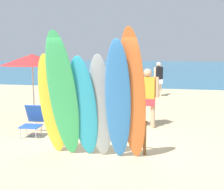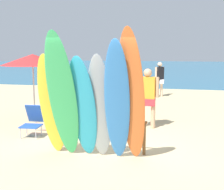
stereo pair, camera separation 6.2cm
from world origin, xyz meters
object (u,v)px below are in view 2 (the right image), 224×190
object	(u,v)px
surfboard_grey_3	(100,108)
distant_boat	(94,73)
surfboard_green_1	(63,98)
beachgoer_midbeach	(147,94)
beachgoer_strolling	(117,86)
surfboard_yellow_0	(51,106)
surfboard_blue_4	(117,103)
beach_chair_red	(33,120)
surfboard_rack	(98,127)
beach_umbrella	(33,60)
beachgoer_photographing	(55,97)
surfboard_orange_5	(132,98)
beachgoer_by_water	(160,77)
beachgoer_near_rack	(134,80)
surfboard_teal_2	(83,108)

from	to	relation	value
surfboard_grey_3	distant_boat	xyz separation A→B (m)	(-5.78, 20.00, -0.97)
surfboard_green_1	beachgoer_midbeach	world-z (taller)	surfboard_green_1
beachgoer_strolling	beachgoer_midbeach	size ratio (longest dim) A/B	0.94
surfboard_yellow_0	beachgoer_midbeach	xyz separation A→B (m)	(1.76, 2.76, -0.10)
surfboard_blue_4	beach_chair_red	size ratio (longest dim) A/B	3.23
surfboard_rack	surfboard_grey_3	distance (m)	0.77
beach_chair_red	beachgoer_midbeach	bearing A→B (deg)	21.72
surfboard_yellow_0	beach_umbrella	world-z (taller)	surfboard_yellow_0
beachgoer_photographing	beach_chair_red	distance (m)	0.97
beach_umbrella	surfboard_orange_5	bearing A→B (deg)	-38.31
beachgoer_midbeach	beach_chair_red	world-z (taller)	beachgoer_midbeach
beachgoer_by_water	distant_boat	world-z (taller)	beachgoer_by_water
surfboard_orange_5	beachgoer_strolling	distance (m)	5.16
surfboard_orange_5	beachgoer_near_rack	bearing A→B (deg)	102.01
beachgoer_photographing	beachgoer_strolling	bearing A→B (deg)	157.96
surfboard_teal_2	surfboard_blue_4	distance (m)	0.76
surfboard_yellow_0	beachgoer_by_water	size ratio (longest dim) A/B	1.36
beachgoer_strolling	beachgoer_midbeach	world-z (taller)	beachgoer_midbeach
surfboard_orange_5	beach_umbrella	xyz separation A→B (m)	(-3.46, 2.73, 0.62)
surfboard_yellow_0	beachgoer_strolling	size ratio (longest dim) A/B	1.39
beachgoer_near_rack	surfboard_rack	bearing A→B (deg)	141.39
beachgoer_strolling	beachgoer_by_water	size ratio (longest dim) A/B	0.98
surfboard_green_1	beachgoer_strolling	size ratio (longest dim) A/B	1.70
surfboard_teal_2	surfboard_orange_5	xyz separation A→B (m)	(1.02, -0.06, 0.26)
distant_boat	surfboard_grey_3	bearing A→B (deg)	-73.88
surfboard_rack	surfboard_orange_5	world-z (taller)	surfboard_orange_5
surfboard_rack	beachgoer_photographing	size ratio (longest dim) A/B	1.34
surfboard_teal_2	beachgoer_near_rack	distance (m)	7.69
surfboard_green_1	surfboard_orange_5	distance (m)	1.40
surfboard_grey_3	surfboard_yellow_0	bearing A→B (deg)	176.34
beach_umbrella	beachgoer_midbeach	bearing A→B (deg)	2.37
surfboard_blue_4	beachgoer_photographing	size ratio (longest dim) A/B	1.61
surfboard_blue_4	beachgoer_near_rack	bearing A→B (deg)	90.23
surfboard_green_1	surfboard_grey_3	distance (m)	0.78
surfboard_rack	beach_chair_red	size ratio (longest dim) A/B	2.68
distant_boat	beachgoer_near_rack	bearing A→B (deg)	-66.43
beachgoer_by_water	surfboard_blue_4	bearing A→B (deg)	33.38
surfboard_rack	surfboard_teal_2	distance (m)	0.79
surfboard_rack	beachgoer_midbeach	bearing A→B (deg)	68.83
beachgoer_strolling	surfboard_rack	bearing A→B (deg)	2.26
beach_chair_red	distant_boat	world-z (taller)	beach_chair_red
surfboard_green_1	beach_chair_red	xyz separation A→B (m)	(-1.48, 1.59, -0.90)
beachgoer_by_water	beachgoer_midbeach	world-z (taller)	beachgoer_midbeach
beachgoer_by_water	surfboard_grey_3	bearing A→B (deg)	30.74
surfboard_green_1	surfboard_grey_3	xyz separation A→B (m)	(0.72, 0.21, -0.22)
surfboard_green_1	beach_chair_red	distance (m)	2.35
surfboard_blue_4	beach_umbrella	size ratio (longest dim) A/B	1.23
surfboard_rack	beachgoer_by_water	bearing A→B (deg)	83.81
surfboard_teal_2	beach_chair_red	xyz separation A→B (m)	(-1.86, 1.43, -0.67)
surfboard_rack	distant_boat	size ratio (longest dim) A/B	0.55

